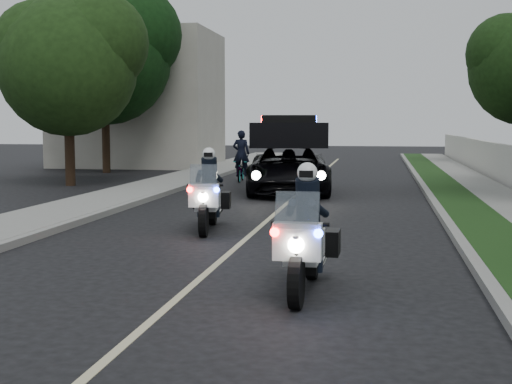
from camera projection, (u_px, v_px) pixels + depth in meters
ground at (198, 281)px, 10.25m from camera, size 120.00×120.00×0.00m
curb_right at (435, 204)px, 19.33m from camera, size 0.20×60.00×0.15m
grass_verge at (461, 204)px, 19.21m from camera, size 1.20×60.00×0.16m
sidewalk_right at (511, 205)px, 18.99m from camera, size 1.40×60.00×0.16m
curb_left at (149, 198)px, 20.75m from camera, size 0.20×60.00×0.15m
sidewalk_left at (114, 197)px, 20.94m from camera, size 2.00×60.00×0.16m
building_far at (139, 100)px, 37.11m from camera, size 8.00×6.00×7.00m
lane_marking at (287, 203)px, 20.05m from camera, size 0.12×50.00×0.01m
police_moto_left at (209, 230)px, 15.07m from camera, size 0.99×2.17×1.78m
police_moto_right at (305, 292)px, 9.58m from camera, size 0.77×2.09×1.77m
police_suv at (289, 193)px, 23.03m from camera, size 3.26×5.86×2.71m
bicycle at (241, 181)px, 27.51m from camera, size 0.65×1.59×0.81m
cyclist at (241, 181)px, 27.51m from camera, size 0.68×0.49×1.80m
tree_left_near at (71, 186)px, 25.73m from camera, size 6.50×6.50×8.34m
tree_left_far at (107, 173)px, 32.35m from camera, size 7.56×7.56×10.12m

